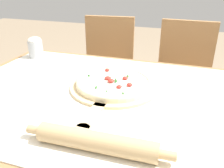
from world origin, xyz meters
TOP-DOWN VIEW (x-y plane):
  - dining_table at (0.00, 0.00)m, footprint 1.42×0.97m
  - towel_cloth at (0.00, 0.00)m, footprint 1.34×0.89m
  - pizza_peel at (-0.01, 0.06)m, footprint 0.38×0.55m
  - pizza at (-0.01, 0.08)m, footprint 0.33×0.33m
  - rolling_pin at (0.07, -0.33)m, footprint 0.44×0.07m
  - chair_left at (-0.30, 0.82)m, footprint 0.44×0.44m
  - chair_right at (0.27, 0.82)m, footprint 0.42×0.42m
  - flour_cup at (-0.58, 0.34)m, footprint 0.08×0.08m

SIDE VIEW (x-z plane):
  - chair_left at x=-0.30m, z-range 0.07..0.97m
  - chair_right at x=0.27m, z-range 0.07..0.97m
  - dining_table at x=0.00m, z-range 0.27..1.00m
  - towel_cloth at x=0.00m, z-range 0.73..0.73m
  - pizza_peel at x=-0.01m, z-range 0.73..0.74m
  - pizza at x=-0.01m, z-range 0.74..0.77m
  - rolling_pin at x=0.07m, z-range 0.73..0.79m
  - flour_cup at x=-0.58m, z-range 0.73..0.85m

